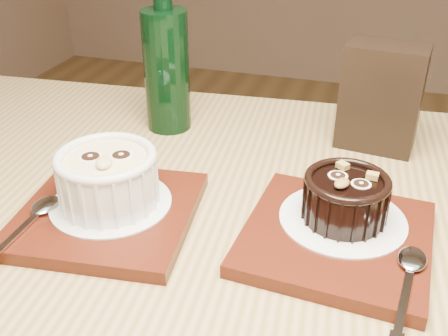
% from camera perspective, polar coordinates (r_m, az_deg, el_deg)
% --- Properties ---
extents(table, '(1.26, 0.89, 0.75)m').
position_cam_1_polar(table, '(0.59, 1.19, -15.84)').
color(table, olive).
rests_on(table, ground).
extents(tray_left, '(0.20, 0.20, 0.01)m').
position_cam_1_polar(tray_left, '(0.58, -12.49, -4.85)').
color(tray_left, '#48180C').
rests_on(tray_left, table).
extents(doily_left, '(0.13, 0.13, 0.00)m').
position_cam_1_polar(doily_left, '(0.58, -12.18, -3.72)').
color(doily_left, white).
rests_on(doily_left, tray_left).
extents(ramekin_white, '(0.11, 0.11, 0.06)m').
position_cam_1_polar(ramekin_white, '(0.56, -12.54, -0.86)').
color(ramekin_white, white).
rests_on(ramekin_white, doily_left).
extents(spoon_left, '(0.03, 0.13, 0.01)m').
position_cam_1_polar(spoon_left, '(0.57, -20.79, -5.68)').
color(spoon_left, silver).
rests_on(spoon_left, tray_left).
extents(tray_right, '(0.19, 0.19, 0.01)m').
position_cam_1_polar(tray_right, '(0.54, 12.11, -7.43)').
color(tray_right, '#48180C').
rests_on(tray_right, table).
extents(doily_right, '(0.13, 0.13, 0.00)m').
position_cam_1_polar(doily_right, '(0.56, 12.77, -5.40)').
color(doily_right, white).
rests_on(doily_right, tray_right).
extents(ramekin_dark, '(0.09, 0.09, 0.05)m').
position_cam_1_polar(ramekin_dark, '(0.54, 13.09, -3.00)').
color(ramekin_dark, black).
rests_on(ramekin_dark, doily_right).
extents(spoon_right, '(0.04, 0.14, 0.01)m').
position_cam_1_polar(spoon_right, '(0.49, 19.35, -11.69)').
color(spoon_right, silver).
rests_on(spoon_right, tray_right).
extents(condiment_stand, '(0.11, 0.07, 0.14)m').
position_cam_1_polar(condiment_stand, '(0.72, 16.72, 7.36)').
color(condiment_stand, black).
rests_on(condiment_stand, table).
extents(green_bottle, '(0.06, 0.06, 0.24)m').
position_cam_1_polar(green_bottle, '(0.74, -6.29, 10.97)').
color(green_bottle, black).
rests_on(green_bottle, table).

